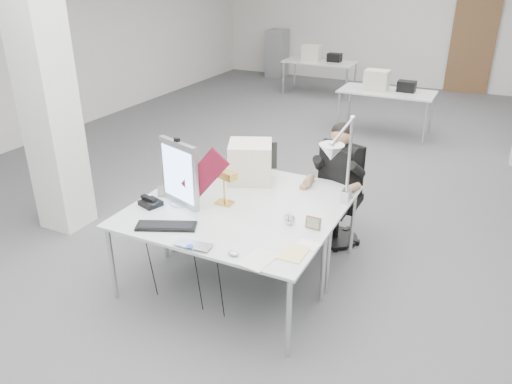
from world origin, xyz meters
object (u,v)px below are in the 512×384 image
office_chair (338,202)px  monitor (179,173)px  desk_main (216,227)px  desk_phone (151,203)px  architect_lamp (341,161)px  seated_person (339,165)px  beige_monitor (250,162)px  bankers_lamp (224,185)px  laptop (190,248)px

office_chair → monitor: size_ratio=1.56×
desk_main → monitor: bearing=155.3°
desk_main → desk_phone: 0.73m
architect_lamp → seated_person: bearing=115.6°
desk_phone → beige_monitor: beige_monitor is taller
office_chair → beige_monitor: 1.05m
bankers_lamp → desk_phone: size_ratio=2.12×
monitor → beige_monitor: bearing=85.5°
office_chair → desk_main: bearing=-92.4°
office_chair → architect_lamp: architect_lamp is taller
desk_main → monitor: size_ratio=3.00×
seated_person → desk_phone: size_ratio=5.17×
desk_main → architect_lamp: 1.19m
seated_person → architect_lamp: architect_lamp is taller
seated_person → beige_monitor: size_ratio=2.21×
seated_person → beige_monitor: (-0.79, -0.44, 0.05)m
office_chair → monitor: (-1.12, -1.25, 0.59)m
office_chair → bankers_lamp: bankers_lamp is taller
monitor → desk_main: bearing=-6.0°
architect_lamp → laptop: bearing=-118.7°
desk_main → monitor: 0.63m
laptop → desk_phone: 0.89m
office_chair → bankers_lamp: (-0.76, -1.08, 0.48)m
desk_main → beige_monitor: size_ratio=4.28×
bankers_lamp → desk_phone: bearing=-131.6°
office_chair → desk_phone: size_ratio=5.20×
seated_person → architect_lamp: (0.23, -0.76, 0.35)m
bankers_lamp → monitor: bearing=-135.3°
desk_main → laptop: (0.02, -0.42, 0.02)m
seated_person → bankers_lamp: seated_person is taller
monitor → architect_lamp: architect_lamp is taller
office_chair → monitor: bearing=-111.5°
seated_person → office_chair: bearing=110.2°
seated_person → monitor: seated_person is taller
bankers_lamp → desk_main: bearing=-51.6°
beige_monitor → desk_main: bearing=-103.9°
monitor → desk_phone: size_ratio=3.34×
desk_phone → office_chair: bearing=64.6°
seated_person → desk_phone: bearing=-114.5°
seated_person → beige_monitor: bearing=-130.7°
desk_phone → beige_monitor: size_ratio=0.43×
beige_monitor → monitor: bearing=-136.9°
office_chair → beige_monitor: size_ratio=2.22×
desk_phone → architect_lamp: 1.75m
office_chair → architect_lamp: 1.15m
laptop → beige_monitor: bearing=94.0°
bankers_lamp → beige_monitor: (-0.03, 0.59, 0.01)m
desk_main → office_chair: 1.63m
architect_lamp → bankers_lamp: bearing=-156.1°
office_chair → laptop: (-0.60, -1.90, 0.30)m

